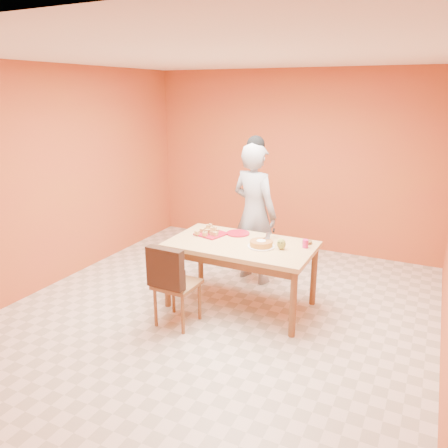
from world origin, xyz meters
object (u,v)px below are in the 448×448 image
at_px(egg_ornament, 281,244).
at_px(magenta_glass, 305,244).
at_px(dining_table, 241,251).
at_px(dining_chair, 176,283).
at_px(pastry_platter, 211,234).
at_px(person, 254,213).
at_px(red_dinner_plate, 238,233).
at_px(checker_tin, 307,242).
at_px(sponge_cake, 261,243).

bearing_deg(egg_ornament, magenta_glass, 31.63).
height_order(dining_table, dining_chair, dining_chair).
bearing_deg(pastry_platter, person, 65.95).
distance_m(dining_table, dining_chair, 0.83).
xyz_separation_m(dining_chair, red_dinner_plate, (0.27, 0.95, 0.30)).
distance_m(dining_table, checker_tin, 0.74).
relative_size(dining_chair, sponge_cake, 3.67).
height_order(dining_chair, pastry_platter, dining_chair).
distance_m(pastry_platter, red_dinner_plate, 0.31).
xyz_separation_m(dining_table, pastry_platter, (-0.43, 0.12, 0.10)).
relative_size(sponge_cake, checker_tin, 2.26).
relative_size(red_dinner_plate, sponge_cake, 1.11).
bearing_deg(dining_chair, red_dinner_plate, 75.30).
xyz_separation_m(dining_chair, sponge_cake, (0.68, 0.66, 0.33)).
distance_m(red_dinner_plate, sponge_cake, 0.51).
xyz_separation_m(pastry_platter, magenta_glass, (1.11, 0.05, 0.04)).
relative_size(pastry_platter, magenta_glass, 3.39).
bearing_deg(checker_tin, egg_ornament, -124.07).
distance_m(dining_table, sponge_cake, 0.28).
xyz_separation_m(dining_table, red_dinner_plate, (-0.16, 0.27, 0.10)).
height_order(red_dinner_plate, egg_ornament, egg_ornament).
bearing_deg(red_dinner_plate, dining_chair, -105.82).
distance_m(pastry_platter, magenta_glass, 1.12).
relative_size(dining_chair, magenta_glass, 10.09).
bearing_deg(sponge_cake, magenta_glass, 23.91).
bearing_deg(sponge_cake, dining_table, 174.44).
bearing_deg(magenta_glass, dining_table, -166.11).
xyz_separation_m(dining_chair, person, (0.28, 1.43, 0.42)).
bearing_deg(person, checker_tin, 168.51).
bearing_deg(sponge_cake, checker_tin, 37.82).
distance_m(pastry_platter, checker_tin, 1.11).
bearing_deg(checker_tin, dining_chair, -138.25).
height_order(egg_ornament, magenta_glass, egg_ornament).
height_order(pastry_platter, magenta_glass, magenta_glass).
height_order(dining_table, person, person).
bearing_deg(dining_table, magenta_glass, 13.89).
xyz_separation_m(dining_chair, checker_tin, (1.10, 0.98, 0.30)).
distance_m(red_dinner_plate, checker_tin, 0.83).
relative_size(dining_table, red_dinner_plate, 5.84).
relative_size(person, sponge_cake, 7.22).
xyz_separation_m(person, egg_ornament, (0.62, -0.74, -0.07)).
bearing_deg(dining_table, checker_tin, 24.29).
relative_size(dining_chair, checker_tin, 8.30).
height_order(sponge_cake, egg_ornament, egg_ornament).
relative_size(pastry_platter, sponge_cake, 1.23).
height_order(dining_table, checker_tin, checker_tin).
distance_m(person, pastry_platter, 0.70).
relative_size(dining_table, egg_ornament, 13.29).
distance_m(sponge_cake, magenta_glass, 0.47).
xyz_separation_m(sponge_cake, checker_tin, (0.42, 0.32, -0.02)).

